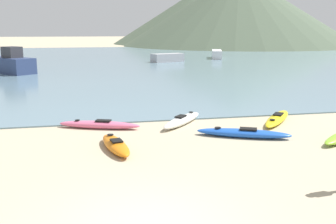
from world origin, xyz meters
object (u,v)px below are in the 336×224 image
at_px(kayak_on_sand_1, 99,125).
at_px(kayak_on_sand_6, 116,145).
at_px(moored_boat_2, 167,58).
at_px(kayak_on_sand_0, 243,133).
at_px(kayak_on_sand_4, 182,120).
at_px(moored_boat_0, 217,54).
at_px(moored_boat_3, 10,64).
at_px(kayak_on_sand_5, 277,118).

height_order(kayak_on_sand_1, kayak_on_sand_6, kayak_on_sand_6).
height_order(kayak_on_sand_1, moored_boat_2, moored_boat_2).
bearing_deg(kayak_on_sand_6, moored_boat_2, 75.29).
relative_size(kayak_on_sand_0, kayak_on_sand_4, 1.24).
distance_m(moored_boat_0, moored_boat_3, 27.52).
relative_size(kayak_on_sand_4, kayak_on_sand_6, 1.04).
distance_m(kayak_on_sand_0, kayak_on_sand_5, 3.20).
relative_size(kayak_on_sand_6, moored_boat_2, 0.64).
distance_m(kayak_on_sand_4, moored_boat_0, 37.70).
bearing_deg(kayak_on_sand_4, kayak_on_sand_5, -4.81).
bearing_deg(moored_boat_2, kayak_on_sand_6, -104.71).
distance_m(kayak_on_sand_5, moored_boat_2, 31.17).
xyz_separation_m(kayak_on_sand_1, kayak_on_sand_5, (7.65, -0.37, -0.02)).
distance_m(kayak_on_sand_0, moored_boat_2, 33.45).
bearing_deg(kayak_on_sand_6, moored_boat_3, 106.74).
height_order(moored_boat_2, moored_boat_3, moored_boat_3).
bearing_deg(kayak_on_sand_1, moored_boat_3, 107.91).
xyz_separation_m(moored_boat_0, moored_boat_3, (-24.08, -13.32, 0.29)).
bearing_deg(kayak_on_sand_4, moored_boat_2, 79.29).
bearing_deg(kayak_on_sand_0, moored_boat_0, 72.56).
height_order(kayak_on_sand_1, moored_boat_3, moored_boat_3).
height_order(kayak_on_sand_0, moored_boat_0, moored_boat_0).
xyz_separation_m(kayak_on_sand_0, moored_boat_3, (-12.27, 24.28, 0.73)).
bearing_deg(kayak_on_sand_4, moored_boat_0, 68.92).
relative_size(kayak_on_sand_4, moored_boat_2, 0.66).
height_order(kayak_on_sand_5, moored_boat_0, moored_boat_0).
bearing_deg(kayak_on_sand_6, kayak_on_sand_0, 6.78).
xyz_separation_m(kayak_on_sand_5, moored_boat_3, (-14.71, 22.20, 0.75)).
bearing_deg(kayak_on_sand_0, moored_boat_2, 83.01).
bearing_deg(kayak_on_sand_5, kayak_on_sand_4, 175.19).
relative_size(kayak_on_sand_5, moored_boat_3, 0.58).
bearing_deg(kayak_on_sand_5, moored_boat_3, 123.52).
height_order(kayak_on_sand_1, kayak_on_sand_4, kayak_on_sand_4).
xyz_separation_m(kayak_on_sand_6, moored_boat_0, (16.61, 38.17, 0.43)).
xyz_separation_m(kayak_on_sand_0, kayak_on_sand_4, (-1.75, 2.43, 0.03)).
bearing_deg(moored_boat_3, kayak_on_sand_0, -63.18).
bearing_deg(moored_boat_3, kayak_on_sand_4, -64.29).
bearing_deg(moored_boat_0, kayak_on_sand_6, -113.51).
height_order(kayak_on_sand_6, moored_boat_2, moored_boat_2).
distance_m(kayak_on_sand_6, moored_boat_0, 41.63).
distance_m(kayak_on_sand_6, moored_boat_2, 34.91).
height_order(kayak_on_sand_0, kayak_on_sand_6, kayak_on_sand_6).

